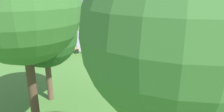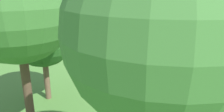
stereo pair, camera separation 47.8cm
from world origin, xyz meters
The scene contains 16 objects.
ground_plane centered at (0.00, 0.00, 0.00)m, with size 120.00×120.00×0.00m, color #477A33.
path_paving centered at (0.00, 2.77, 0.00)m, with size 34.16×6.03×0.01m, color #939399.
bench_0 centered at (-9.71, -2.14, 0.47)m, with size 1.82×1.16×0.89m.
bench_1 centered at (-7.64, -1.33, 0.47)m, with size 1.84×1.02×0.89m.
bench_2 centered at (-5.51, -0.71, 0.47)m, with size 1.85×0.87×0.89m.
bench_3 centered at (-3.32, -0.30, 0.47)m, with size 1.83×0.72×0.89m.
bench_4 centered at (-1.11, -0.09, 0.47)m, with size 1.81×0.56×0.89m.
bench_5 centered at (1.11, -0.09, 0.47)m, with size 1.81×0.56×0.89m.
bench_6 centered at (3.32, -0.30, 0.47)m, with size 1.83×0.72×0.89m.
bench_7 centered at (5.51, -0.71, 0.47)m, with size 1.85×0.87×0.89m.
bench_8 centered at (7.64, -1.33, 0.47)m, with size 1.84×1.02×0.89m.
tree_1 centered at (3.73, -9.04, 5.30)m, with size 4.16×4.16×7.41m.
tree_2 centered at (1.37, -7.08, 3.61)m, with size 3.32×3.32×5.28m.
tree_3 centered at (9.26, -8.37, 5.07)m, with size 3.90×3.90×7.03m.
lamp_post centered at (-8.65, 1.02, 2.74)m, with size 0.32×0.32×3.93m.
trash_bin centered at (-11.58, -1.65, 0.46)m, with size 0.45×0.45×0.93m, color black.
Camera 2 is at (11.60, -11.90, 5.91)m, focal length 34.31 mm.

